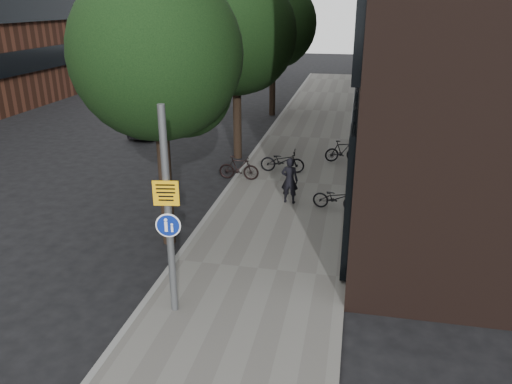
% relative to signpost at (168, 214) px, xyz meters
% --- Properties ---
extents(ground, '(120.00, 120.00, 0.00)m').
position_rel_signpost_xyz_m(ground, '(1.22, -1.18, -2.45)').
color(ground, black).
rests_on(ground, ground).
extents(sidewalk, '(4.50, 60.00, 0.12)m').
position_rel_signpost_xyz_m(sidewalk, '(1.47, 8.82, -2.39)').
color(sidewalk, '#5E5C57').
rests_on(sidewalk, ground).
extents(curb_edge, '(0.15, 60.00, 0.13)m').
position_rel_signpost_xyz_m(curb_edge, '(-0.78, 8.82, -2.38)').
color(curb_edge, slate).
rests_on(curb_edge, ground).
extents(street_tree_near, '(4.40, 4.40, 7.50)m').
position_rel_signpost_xyz_m(street_tree_near, '(-1.31, 3.46, 2.66)').
color(street_tree_near, black).
rests_on(street_tree_near, ground).
extents(street_tree_mid, '(5.00, 5.00, 7.80)m').
position_rel_signpost_xyz_m(street_tree_mid, '(-1.31, 11.96, 2.67)').
color(street_tree_mid, black).
rests_on(street_tree_mid, ground).
extents(street_tree_far, '(5.00, 5.00, 7.80)m').
position_rel_signpost_xyz_m(street_tree_far, '(-1.31, 20.96, 2.67)').
color(street_tree_far, black).
rests_on(street_tree_far, ground).
extents(signpost, '(0.53, 0.15, 4.61)m').
position_rel_signpost_xyz_m(signpost, '(0.00, 0.00, 0.00)').
color(signpost, '#595B5E').
rests_on(signpost, sidewalk).
extents(pedestrian, '(0.61, 0.42, 1.59)m').
position_rel_signpost_xyz_m(pedestrian, '(1.63, 6.76, -1.53)').
color(pedestrian, black).
rests_on(pedestrian, sidewalk).
extents(parked_bike_facade_near, '(1.61, 0.79, 0.81)m').
position_rel_signpost_xyz_m(parked_bike_facade_near, '(3.22, 6.45, -1.92)').
color(parked_bike_facade_near, black).
rests_on(parked_bike_facade_near, sidewalk).
extents(parked_bike_facade_far, '(1.59, 0.87, 0.92)m').
position_rel_signpost_xyz_m(parked_bike_facade_far, '(3.22, 11.81, -1.87)').
color(parked_bike_facade_far, black).
rests_on(parked_bike_facade_far, sidewalk).
extents(parked_bike_curb_near, '(1.77, 0.64, 0.92)m').
position_rel_signpost_xyz_m(parked_bike_curb_near, '(0.92, 9.90, -1.87)').
color(parked_bike_curb_near, black).
rests_on(parked_bike_curb_near, sidewalk).
extents(parked_bike_curb_far, '(1.55, 0.47, 0.93)m').
position_rel_signpost_xyz_m(parked_bike_curb_far, '(-0.58, 8.69, -1.86)').
color(parked_bike_curb_far, black).
rests_on(parked_bike_curb_far, sidewalk).
extents(parked_car_near, '(1.59, 3.69, 1.24)m').
position_rel_signpost_xyz_m(parked_car_near, '(-6.79, 15.01, -1.83)').
color(parked_car_near, black).
rests_on(parked_car_near, ground).
extents(parked_car_mid, '(1.49, 3.36, 1.07)m').
position_rel_signpost_xyz_m(parked_car_mid, '(-6.92, 19.20, -1.91)').
color(parked_car_mid, maroon).
rests_on(parked_car_mid, ground).
extents(parked_car_far, '(1.96, 4.49, 1.28)m').
position_rel_signpost_xyz_m(parked_car_far, '(-8.98, 25.93, -1.80)').
color(parked_car_far, black).
rests_on(parked_car_far, ground).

